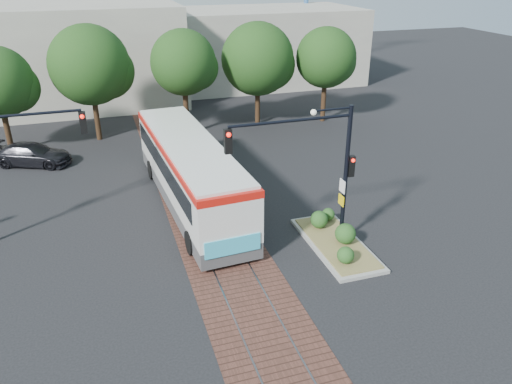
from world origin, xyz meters
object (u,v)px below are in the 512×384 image
(traffic_island, at_px, (336,238))
(city_bus, at_px, (190,169))
(signal_pole_main, at_px, (320,158))
(signal_pole_left, at_px, (3,157))
(parked_car, at_px, (32,154))

(traffic_island, bearing_deg, city_bus, 131.38)
(traffic_island, xyz_separation_m, signal_pole_main, (-0.96, 0.09, 3.83))
(signal_pole_left, relative_size, parked_car, 1.30)
(traffic_island, xyz_separation_m, parked_car, (-13.32, 14.09, 0.34))
(signal_pole_main, distance_m, signal_pole_left, 13.14)
(signal_pole_main, bearing_deg, city_bus, 126.13)
(traffic_island, height_order, signal_pole_left, signal_pole_left)
(signal_pole_left, height_order, parked_car, signal_pole_left)
(city_bus, height_order, parked_car, city_bus)
(signal_pole_main, bearing_deg, signal_pole_left, 158.55)
(city_bus, relative_size, parked_car, 2.78)
(city_bus, height_order, traffic_island, city_bus)
(signal_pole_main, relative_size, parked_car, 1.30)
(signal_pole_main, distance_m, parked_car, 19.00)
(city_bus, distance_m, signal_pole_left, 8.29)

